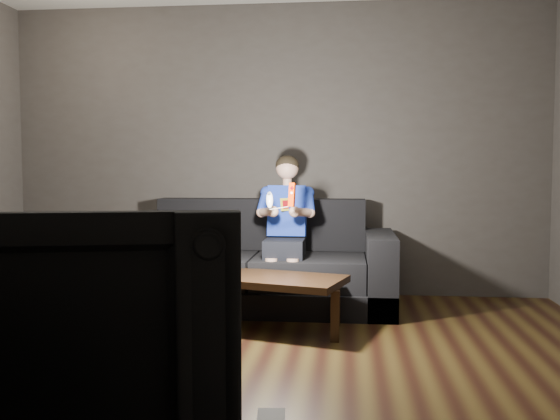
# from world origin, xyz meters

# --- Properties ---
(floor) EXTENTS (5.00, 5.00, 0.00)m
(floor) POSITION_xyz_m (0.00, 0.00, 0.00)
(floor) COLOR black
(floor) RESTS_ON ground
(back_wall) EXTENTS (5.00, 0.04, 2.70)m
(back_wall) POSITION_xyz_m (0.00, 2.50, 1.35)
(back_wall) COLOR #3C3733
(back_wall) RESTS_ON ground
(sofa) EXTENTS (2.34, 1.01, 0.90)m
(sofa) POSITION_xyz_m (-0.10, 1.91, 0.29)
(sofa) COLOR black
(sofa) RESTS_ON floor
(child) EXTENTS (0.48, 0.59, 1.19)m
(child) POSITION_xyz_m (0.17, 1.85, 0.76)
(child) COLOR black
(child) RESTS_ON sofa
(wii_remote_red) EXTENTS (0.06, 0.08, 0.19)m
(wii_remote_red) POSITION_xyz_m (0.26, 1.39, 0.98)
(wii_remote_red) COLOR red
(wii_remote_red) RESTS_ON child
(nunchuk_white) EXTENTS (0.07, 0.09, 0.14)m
(nunchuk_white) POSITION_xyz_m (0.09, 1.40, 0.94)
(nunchuk_white) COLOR silver
(nunchuk_white) RESTS_ON child
(wii_remote_black) EXTENTS (0.07, 0.17, 0.03)m
(wii_remote_black) POSITION_xyz_m (-1.15, 1.83, 0.65)
(wii_remote_black) COLOR black
(wii_remote_black) RESTS_ON sofa
(coffee_table) EXTENTS (1.22, 0.84, 0.40)m
(coffee_table) POSITION_xyz_m (0.10, 1.10, 0.35)
(coffee_table) COLOR black
(coffee_table) RESTS_ON floor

